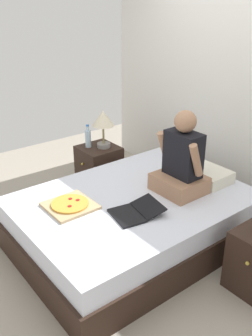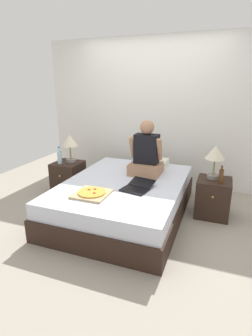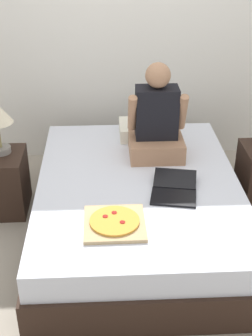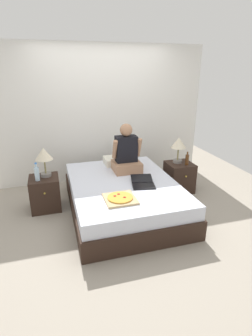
% 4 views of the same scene
% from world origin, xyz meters
% --- Properties ---
extents(ground_plane, '(5.93, 5.93, 0.00)m').
position_xyz_m(ground_plane, '(0.00, 0.00, 0.00)').
color(ground_plane, '#9E9384').
extents(wall_back, '(3.93, 0.12, 2.50)m').
position_xyz_m(wall_back, '(0.00, 1.43, 1.25)').
color(wall_back, silver).
rests_on(wall_back, ground).
extents(bed, '(1.57, 2.14, 0.48)m').
position_xyz_m(bed, '(0.00, 0.00, 0.24)').
color(bed, black).
rests_on(bed, ground).
extents(nightstand_left, '(0.44, 0.47, 0.52)m').
position_xyz_m(nightstand_left, '(-1.14, 0.39, 0.26)').
color(nightstand_left, black).
rests_on(nightstand_left, ground).
extents(lamp_on_left_nightstand, '(0.26, 0.26, 0.45)m').
position_xyz_m(lamp_on_left_nightstand, '(-1.10, 0.44, 0.85)').
color(lamp_on_left_nightstand, gray).
rests_on(lamp_on_left_nightstand, nightstand_left).
extents(water_bottle, '(0.07, 0.07, 0.28)m').
position_xyz_m(water_bottle, '(-1.22, 0.30, 0.63)').
color(water_bottle, silver).
rests_on(water_bottle, nightstand_left).
extents(pillow, '(0.52, 0.34, 0.12)m').
position_xyz_m(pillow, '(0.15, 0.79, 0.54)').
color(pillow, silver).
rests_on(pillow, bed).
extents(person_seated, '(0.47, 0.40, 0.78)m').
position_xyz_m(person_seated, '(0.18, 0.42, 0.77)').
color(person_seated, '#A37556').
rests_on(person_seated, bed).
extents(laptop, '(0.39, 0.47, 0.07)m').
position_xyz_m(laptop, '(0.24, -0.19, 0.50)').
color(laptop, black).
rests_on(laptop, bed).
extents(pizza_box, '(0.40, 0.40, 0.04)m').
position_xyz_m(pizza_box, '(-0.20, -0.56, 0.50)').
color(pizza_box, tan).
rests_on(pizza_box, bed).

